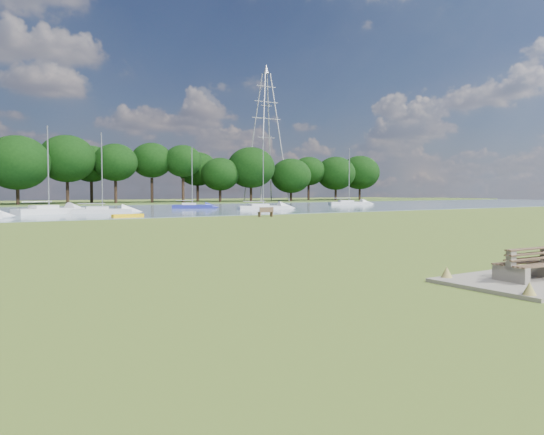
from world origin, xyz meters
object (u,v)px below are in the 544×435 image
sailboat_5 (263,206)px  sailboat_6 (48,209)px  riverbank_bench (266,212)px  pylon (266,115)px  sailboat_2 (349,202)px  sailboat_1 (102,209)px  kayak (128,216)px  bench_pair (528,266)px  sailboat_4 (192,205)px

sailboat_5 → sailboat_6: bearing=-168.8°
sailboat_5 → riverbank_bench: bearing=-105.7°
pylon → sailboat_2: (-2.54, -28.44, -17.07)m
sailboat_1 → sailboat_5: 19.33m
sailboat_2 → sailboat_5: 22.97m
riverbank_bench → sailboat_5: 16.47m
pylon → sailboat_5: 47.34m
kayak → sailboat_2: size_ratio=0.31×
kayak → pylon: size_ratio=0.10×
pylon → sailboat_5: bearing=-122.6°
sailboat_2 → sailboat_6: bearing=-149.4°
bench_pair → sailboat_4: 56.95m
sailboat_1 → sailboat_6: size_ratio=0.94×
pylon → sailboat_4: 44.78m
riverbank_bench → sailboat_5: size_ratio=0.17×
kayak → sailboat_1: size_ratio=0.34×
sailboat_1 → pylon: bearing=62.2°
sailboat_5 → sailboat_6: (-24.12, 1.59, 0.09)m
riverbank_bench → pylon: size_ratio=0.05×
kayak → pylon: 65.43m
pylon → sailboat_6: bearing=-143.4°
sailboat_6 → sailboat_2: bearing=-12.7°
pylon → sailboat_5: pylon is taller
kayak → sailboat_1: (0.05, 8.65, 0.30)m
kayak → sailboat_4: (13.67, 16.96, 0.32)m
bench_pair → kayak: bearing=91.9°
riverbank_bench → sailboat_6: size_ratio=0.17×
bench_pair → riverbank_bench: bench_pair is taller
bench_pair → pylon: size_ratio=0.06×
sailboat_5 → sailboat_6: sailboat_6 is taller
sailboat_2 → sailboat_4: bearing=-157.1°
sailboat_2 → pylon: bearing=106.5°
sailboat_5 → pylon: bearing=72.4°
riverbank_bench → sailboat_5: (8.39, 14.17, 0.03)m
sailboat_4 → kayak: bearing=-104.8°
sailboat_2 → sailboat_6: size_ratio=1.01×
sailboat_4 → sailboat_2: bearing=25.3°
riverbank_bench → kayak: riverbank_bench is taller
bench_pair → sailboat_6: size_ratio=0.20×
kayak → sailboat_1: sailboat_1 is taller
kayak → sailboat_5: (19.38, 8.82, 0.29)m
riverbank_bench → sailboat_6: (-15.73, 15.75, 0.12)m
sailboat_1 → bench_pair: bearing=-70.3°
bench_pair → pylon: (44.42, 84.00, 17.12)m
bench_pair → sailboat_1: bearing=92.2°
bench_pair → pylon: bearing=65.9°
bench_pair → kayak: 38.02m
sailboat_2 → sailboat_1: bearing=-146.0°
bench_pair → sailboat_2: sailboat_2 is taller
riverbank_bench → sailboat_4: size_ratio=0.18×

